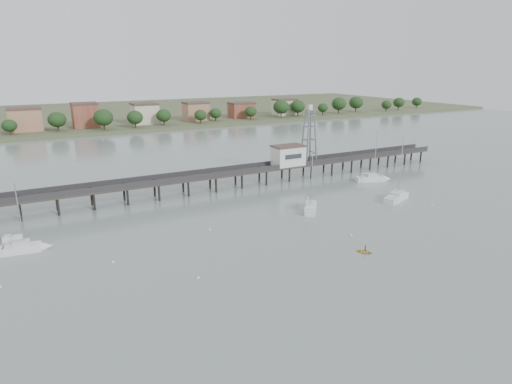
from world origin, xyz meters
TOP-DOWN VIEW (x-y plane):
  - ground_plane at (0.00, 0.00)m, footprint 500.00×500.00m
  - pier at (0.00, 60.00)m, footprint 150.00×5.00m
  - pier_building at (25.00, 60.00)m, footprint 8.40×5.40m
  - lattice_tower at (31.50, 60.00)m, footprint 3.20×3.20m
  - sailboat_d at (38.87, 33.73)m, footprint 9.91×6.19m
  - sailboat_b at (-36.95, 41.21)m, footprint 7.60×2.98m
  - sailboat_e at (45.10, 47.72)m, footprint 8.92×5.36m
  - sailboat_c at (16.45, 37.20)m, footprint 6.87×7.93m
  - white_tender at (-39.62, 47.72)m, footprint 3.38×1.56m
  - yellow_dinghy at (11.41, 14.68)m, footprint 1.62×1.40m
  - dinghy_occupant at (11.41, 14.68)m, footprint 0.71×1.11m
  - mooring_buoys at (-1.99, 29.69)m, footprint 82.86×25.04m
  - far_shore at (0.36, 239.58)m, footprint 500.00×170.00m

SIDE VIEW (x-z plane):
  - ground_plane at x=0.00m, z-range 0.00..0.00m
  - yellow_dinghy at x=11.41m, z-range -1.17..1.17m
  - dinghy_occupant at x=11.41m, z-range -0.12..0.12m
  - mooring_buoys at x=-1.99m, z-range -0.12..0.28m
  - white_tender at x=-39.62m, z-range -0.25..1.04m
  - sailboat_d at x=38.87m, z-range -7.20..8.46m
  - sailboat_e at x=45.10m, z-range -6.44..7.72m
  - sailboat_c at x=16.45m, z-range -6.11..7.39m
  - sailboat_b at x=-36.95m, z-range -5.51..6.81m
  - far_shore at x=0.36m, z-range -4.25..6.15m
  - pier at x=0.00m, z-range 1.04..6.54m
  - pier_building at x=25.00m, z-range 4.02..9.32m
  - lattice_tower at x=31.50m, z-range 3.35..18.85m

